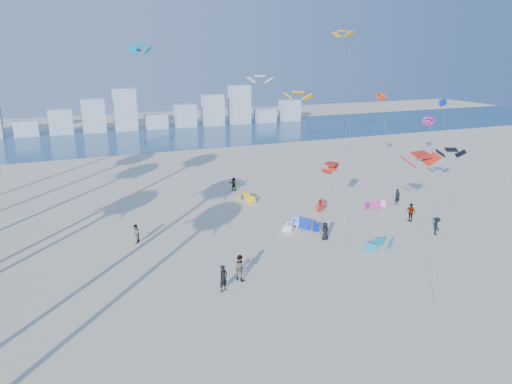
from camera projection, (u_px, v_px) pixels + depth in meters
name	position (u px, v px, depth m)	size (l,w,h in m)	color
ground	(317.00, 354.00, 26.30)	(220.00, 220.00, 0.00)	beige
ocean	(127.00, 139.00, 90.19)	(220.00, 220.00, 0.00)	navy
kitesurfer_near	(223.00, 278.00, 32.95)	(0.69, 0.45, 1.90)	black
kitesurfer_mid	(240.00, 267.00, 34.56)	(0.93, 0.73, 1.92)	gray
kitesurfers_far	(315.00, 211.00, 47.02)	(28.19, 21.46, 1.78)	black
grounded_kites	(315.00, 216.00, 46.77)	(13.70, 18.57, 0.97)	white
flying_kites	(328.00, 95.00, 48.41)	(34.98, 36.66, 18.47)	red
distant_skyline	(112.00, 116.00, 97.76)	(85.00, 3.00, 8.40)	#9EADBF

